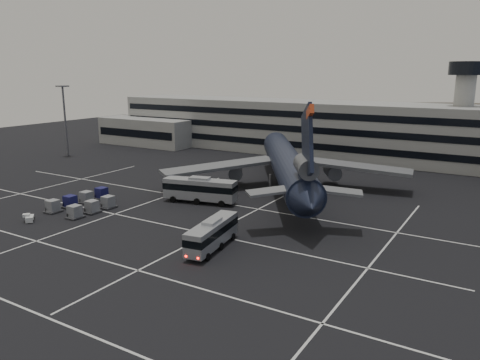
{
  "coord_description": "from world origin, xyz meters",
  "views": [
    {
      "loc": [
        47.13,
        -45.9,
        21.9
      ],
      "look_at": [
        9.74,
        16.0,
        5.0
      ],
      "focal_mm": 35.0,
      "sensor_mm": 36.0,
      "label": 1
    }
  ],
  "objects_px": {
    "trijet_main": "(287,164)",
    "bus_far": "(200,189)",
    "bus_near": "(212,233)",
    "uld_cluster": "(84,203)"
  },
  "relations": [
    {
      "from": "bus_near",
      "to": "bus_far",
      "type": "height_order",
      "value": "bus_far"
    },
    {
      "from": "uld_cluster",
      "to": "bus_near",
      "type": "bearing_deg",
      "value": -7.82
    },
    {
      "from": "trijet_main",
      "to": "bus_near",
      "type": "height_order",
      "value": "trijet_main"
    },
    {
      "from": "bus_near",
      "to": "bus_far",
      "type": "relative_size",
      "value": 0.86
    },
    {
      "from": "bus_far",
      "to": "uld_cluster",
      "type": "distance_m",
      "value": 19.02
    },
    {
      "from": "trijet_main",
      "to": "bus_near",
      "type": "relative_size",
      "value": 4.66
    },
    {
      "from": "trijet_main",
      "to": "uld_cluster",
      "type": "height_order",
      "value": "trijet_main"
    },
    {
      "from": "trijet_main",
      "to": "uld_cluster",
      "type": "xyz_separation_m",
      "value": [
        -23.7,
        -26.74,
        -4.27
      ]
    },
    {
      "from": "trijet_main",
      "to": "bus_far",
      "type": "height_order",
      "value": "trijet_main"
    },
    {
      "from": "bus_near",
      "to": "bus_far",
      "type": "xyz_separation_m",
      "value": [
        -13.79,
        16.46,
        0.34
      ]
    }
  ]
}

